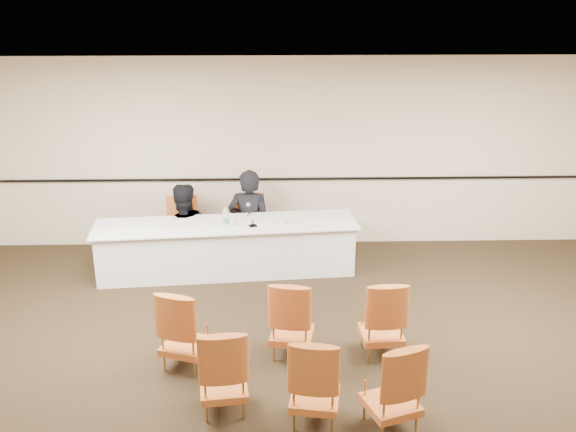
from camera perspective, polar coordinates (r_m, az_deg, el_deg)
The scene contains 20 objects.
floor at distance 7.02m, azimuth 1.79°, elevation -14.85°, with size 10.00×10.00×0.00m, color black.
ceiling at distance 5.85m, azimuth 2.10°, elevation 10.05°, with size 10.00×10.00×0.00m, color white.
wall_back at distance 10.07m, azimuth 0.59°, elevation 5.57°, with size 10.00×0.04×3.00m, color beige.
wall_rail at distance 10.14m, azimuth 0.59°, elevation 3.33°, with size 9.80×0.04×0.03m, color black.
panel_table at distance 9.39m, azimuth -5.45°, elevation -2.84°, with size 3.77×0.87×0.76m, color silver, non-canonical shape.
panelist_main at distance 9.89m, azimuth -3.41°, elevation -0.98°, with size 0.67×0.44×1.84m, color black.
panelist_main_chair at distance 9.89m, azimuth -3.41°, elevation -0.99°, with size 0.50×0.50×0.95m, color #A6651D, non-canonical shape.
panelist_second at distance 9.94m, azimuth -9.31°, elevation -1.95°, with size 0.84×0.65×1.73m, color black.
panelist_second_chair at distance 9.89m, azimuth -9.35°, elevation -1.22°, with size 0.50×0.50×0.95m, color #A6651D, non-canonical shape.
papers at distance 9.26m, azimuth -2.13°, elevation -0.59°, with size 0.30×0.22×0.00m, color white.
microphone at distance 9.07m, azimuth -3.16°, elevation -0.01°, with size 0.11×0.22×0.31m, color black, non-canonical shape.
water_bottle at distance 9.20m, azimuth -5.59°, elevation -0.01°, with size 0.07×0.07×0.25m, color teal, non-canonical shape.
drinking_glass at distance 9.13m, azimuth -4.98°, elevation -0.64°, with size 0.06×0.06×0.10m, color silver.
coffee_cup at distance 9.16m, azimuth -0.54°, elevation -0.43°, with size 0.08×0.08×0.12m, color silver.
aud_chair_front_left at distance 7.18m, azimuth -9.16°, elevation -9.77°, with size 0.50×0.50×0.95m, color #A6651D, non-canonical shape.
aud_chair_front_mid at distance 7.29m, azimuth 0.36°, elevation -8.98°, with size 0.50×0.50×0.95m, color #A6651D, non-canonical shape.
aud_chair_front_right at distance 7.38m, azimuth 8.35°, elevation -8.85°, with size 0.50×0.50×0.95m, color #A6651D, non-canonical shape.
aud_chair_back_left at distance 6.45m, azimuth -5.80°, elevation -13.32°, with size 0.50×0.50×0.95m, color #A6651D, non-canonical shape.
aud_chair_back_mid at distance 6.28m, azimuth 2.44°, elevation -14.23°, with size 0.50×0.50×0.95m, color #A6651D, non-canonical shape.
aud_chair_back_right at distance 6.28m, azimuth 9.22°, elevation -14.52°, with size 0.50×0.50×0.95m, color #A6651D, non-canonical shape.
Camera 1 is at (-0.37, -5.75, 4.01)m, focal length 40.00 mm.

